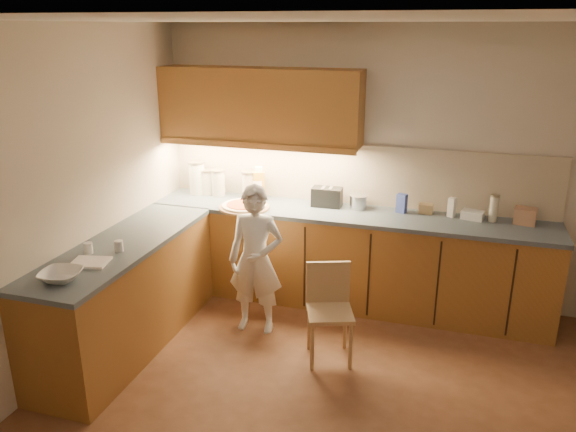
% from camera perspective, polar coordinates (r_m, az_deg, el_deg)
% --- Properties ---
extents(room, '(4.54, 4.50, 2.62)m').
position_cam_1_polar(room, '(3.38, 6.98, 3.29)').
color(room, brown).
rests_on(room, ground).
extents(l_counter, '(3.77, 2.62, 0.92)m').
position_cam_1_polar(l_counter, '(5.15, -1.15, -5.40)').
color(l_counter, '#98632C').
rests_on(l_counter, ground).
extents(backsplash, '(3.75, 0.02, 0.58)m').
position_cam_1_polar(backsplash, '(5.45, 6.75, 4.21)').
color(backsplash, '#B9A98F').
rests_on(backsplash, l_counter).
extents(upper_cabinets, '(1.95, 0.36, 0.73)m').
position_cam_1_polar(upper_cabinets, '(5.40, -2.91, 11.10)').
color(upper_cabinets, '#98632C').
rests_on(upper_cabinets, ground).
extents(pizza_on_board, '(0.48, 0.48, 0.19)m').
position_cam_1_polar(pizza_on_board, '(5.34, -4.44, 0.99)').
color(pizza_on_board, '#A67E53').
rests_on(pizza_on_board, l_counter).
extents(child, '(0.50, 0.35, 1.32)m').
position_cam_1_polar(child, '(4.84, -3.28, -4.49)').
color(child, white).
rests_on(child, ground).
extents(wooden_chair, '(0.45, 0.45, 0.79)m').
position_cam_1_polar(wooden_chair, '(4.55, 4.18, -8.96)').
color(wooden_chair, tan).
rests_on(wooden_chair, ground).
extents(mixing_bowl, '(0.32, 0.32, 0.07)m').
position_cam_1_polar(mixing_bowl, '(4.15, -22.08, -5.61)').
color(mixing_bowl, white).
rests_on(mixing_bowl, l_counter).
extents(canister_a, '(0.17, 0.17, 0.34)m').
position_cam_1_polar(canister_a, '(5.83, -9.23, 3.88)').
color(canister_a, white).
rests_on(canister_a, l_counter).
extents(canister_b, '(0.15, 0.15, 0.26)m').
position_cam_1_polar(canister_b, '(5.82, -8.14, 3.47)').
color(canister_b, white).
rests_on(canister_b, l_counter).
extents(canister_c, '(0.14, 0.14, 0.27)m').
position_cam_1_polar(canister_c, '(5.74, -7.09, 3.39)').
color(canister_c, silver).
rests_on(canister_c, l_counter).
extents(canister_d, '(0.17, 0.17, 0.28)m').
position_cam_1_polar(canister_d, '(5.64, -3.88, 3.23)').
color(canister_d, beige).
rests_on(canister_d, l_counter).
extents(oil_jug, '(0.13, 0.12, 0.33)m').
position_cam_1_polar(oil_jug, '(5.59, -2.97, 3.23)').
color(oil_jug, '#B89124').
rests_on(oil_jug, l_counter).
extents(toaster, '(0.29, 0.17, 0.19)m').
position_cam_1_polar(toaster, '(5.39, 3.98, 1.95)').
color(toaster, black).
rests_on(toaster, l_counter).
extents(steel_pot, '(0.17, 0.17, 0.13)m').
position_cam_1_polar(steel_pot, '(5.35, 7.15, 1.45)').
color(steel_pot, '#BABABF').
rests_on(steel_pot, l_counter).
extents(blue_box, '(0.11, 0.09, 0.18)m').
position_cam_1_polar(blue_box, '(5.30, 11.48, 1.28)').
color(blue_box, '#3648A4').
rests_on(blue_box, l_counter).
extents(card_box_a, '(0.13, 0.09, 0.09)m').
position_cam_1_polar(card_box_a, '(5.34, 13.83, 0.73)').
color(card_box_a, tan).
rests_on(card_box_a, l_counter).
extents(white_bottle, '(0.08, 0.08, 0.18)m').
position_cam_1_polar(white_bottle, '(5.29, 16.30, 0.85)').
color(white_bottle, silver).
rests_on(white_bottle, l_counter).
extents(flat_pack, '(0.21, 0.17, 0.08)m').
position_cam_1_polar(flat_pack, '(5.30, 18.25, 0.10)').
color(flat_pack, silver).
rests_on(flat_pack, l_counter).
extents(tall_jar, '(0.08, 0.08, 0.25)m').
position_cam_1_polar(tall_jar, '(5.26, 20.17, 0.77)').
color(tall_jar, silver).
rests_on(tall_jar, l_counter).
extents(card_box_b, '(0.20, 0.17, 0.14)m').
position_cam_1_polar(card_box_b, '(5.32, 22.94, 0.00)').
color(card_box_b, '#A47558').
rests_on(card_box_b, l_counter).
extents(dough_cloth, '(0.30, 0.26, 0.02)m').
position_cam_1_polar(dough_cloth, '(4.36, -19.46, -4.44)').
color(dough_cloth, white).
rests_on(dough_cloth, l_counter).
extents(spice_jar_a, '(0.08, 0.08, 0.09)m').
position_cam_1_polar(spice_jar_a, '(4.54, -19.63, -3.09)').
color(spice_jar_a, white).
rests_on(spice_jar_a, l_counter).
extents(spice_jar_b, '(0.07, 0.07, 0.09)m').
position_cam_1_polar(spice_jar_b, '(4.50, -16.80, -2.95)').
color(spice_jar_b, silver).
rests_on(spice_jar_b, l_counter).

